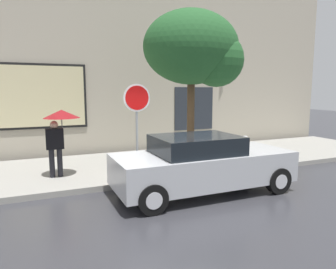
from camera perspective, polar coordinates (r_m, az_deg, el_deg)
ground_plane at (r=7.51m, az=1.66°, el=-11.16°), size 60.00×60.00×0.00m
sidewalk at (r=10.18m, az=-5.54°, el=-5.57°), size 20.00×4.00×0.15m
building_facade at (r=12.33m, az=-9.51°, el=12.71°), size 20.00×0.67×7.00m
parked_car at (r=7.58m, az=6.30°, el=-5.47°), size 4.34×1.80×1.41m
fire_hydrant at (r=10.81m, az=13.89°, el=-2.38°), size 0.30×0.44×0.82m
pedestrian_with_umbrella at (r=8.78m, az=-19.28°, el=1.83°), size 0.95×0.95×1.82m
street_tree at (r=9.46m, az=5.27°, el=15.09°), size 2.88×2.45×4.65m
stop_sign at (r=8.59m, az=-5.71°, el=4.33°), size 0.76×0.10×2.50m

